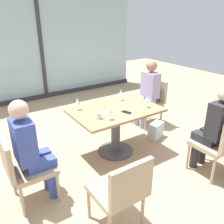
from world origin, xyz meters
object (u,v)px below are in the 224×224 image
at_px(wine_glass_1, 78,101).
at_px(wine_glass_3, 110,110).
at_px(chair_far_right, 151,100).
at_px(chair_side_end, 23,166).
at_px(person_far_right, 148,91).
at_px(cell_phone_on_table, 126,112).
at_px(person_front_right, 215,126).
at_px(dining_table_main, 116,120).
at_px(handbag_0, 156,130).
at_px(chair_front_right, 220,143).
at_px(person_side_end, 31,147).
at_px(wine_glass_0, 121,93).
at_px(wine_glass_2, 147,99).
at_px(coffee_cup, 99,115).
at_px(chair_front_left, 121,190).

relative_size(wine_glass_1, wine_glass_3, 1.00).
bearing_deg(chair_far_right, wine_glass_1, -173.48).
xyz_separation_m(chair_side_end, wine_glass_1, (0.99, 0.62, 0.37)).
bearing_deg(person_far_right, cell_phone_on_table, -146.38).
bearing_deg(person_front_right, dining_table_main, 125.20).
relative_size(cell_phone_on_table, handbag_0, 0.48).
xyz_separation_m(chair_front_right, person_far_right, (0.28, 1.72, 0.20)).
height_order(person_side_end, wine_glass_1, person_side_end).
height_order(chair_front_right, wine_glass_0, wine_glass_0).
distance_m(person_side_end, cell_phone_on_table, 1.42).
bearing_deg(wine_glass_2, cell_phone_on_table, 178.86).
bearing_deg(chair_side_end, person_side_end, 0.00).
bearing_deg(chair_side_end, cell_phone_on_table, 5.10).
bearing_deg(chair_far_right, dining_table_main, -157.62).
bearing_deg(wine_glass_0, chair_far_right, 13.68).
height_order(chair_front_right, person_far_right, person_far_right).
xyz_separation_m(person_far_right, wine_glass_0, (-0.78, -0.22, 0.16)).
bearing_deg(wine_glass_1, person_far_right, 6.97).
bearing_deg(person_far_right, chair_side_end, -162.31).
bearing_deg(dining_table_main, person_side_end, -166.59).
bearing_deg(person_far_right, dining_table_main, -155.59).
distance_m(chair_far_right, wine_glass_3, 1.67).
height_order(chair_front_right, handbag_0, chair_front_right).
xyz_separation_m(chair_front_right, wine_glass_3, (-1.06, 0.98, 0.37)).
bearing_deg(cell_phone_on_table, wine_glass_3, 174.95).
height_order(chair_far_right, chair_front_right, same).
xyz_separation_m(chair_side_end, handbag_0, (2.31, 0.30, -0.36)).
relative_size(chair_side_end, person_far_right, 0.69).
height_order(wine_glass_3, coffee_cup, wine_glass_3).
relative_size(person_front_right, wine_glass_3, 6.81).
bearing_deg(wine_glass_0, person_far_right, 15.51).
relative_size(chair_far_right, wine_glass_1, 4.70).
height_order(chair_far_right, wine_glass_0, wine_glass_0).
distance_m(person_far_right, coffee_cup, 1.58).
distance_m(chair_side_end, person_side_end, 0.23).
distance_m(person_side_end, handbag_0, 2.29).
xyz_separation_m(chair_side_end, person_far_right, (2.53, 0.81, 0.20)).
bearing_deg(person_far_right, wine_glass_2, -132.87).
relative_size(person_front_right, person_side_end, 1.00).
height_order(chair_front_right, wine_glass_3, wine_glass_3).
relative_size(wine_glass_0, handbag_0, 0.62).
height_order(wine_glass_0, cell_phone_on_table, wine_glass_0).
bearing_deg(wine_glass_2, chair_far_right, 42.56).
xyz_separation_m(chair_far_right, chair_side_end, (-2.64, -0.81, 0.00)).
height_order(chair_front_left, person_front_right, person_front_right).
distance_m(person_side_end, wine_glass_1, 1.09).
relative_size(chair_front_left, person_front_right, 0.69).
relative_size(chair_side_end, wine_glass_0, 4.70).
bearing_deg(wine_glass_3, wine_glass_1, 110.41).
bearing_deg(person_front_right, cell_phone_on_table, 128.15).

